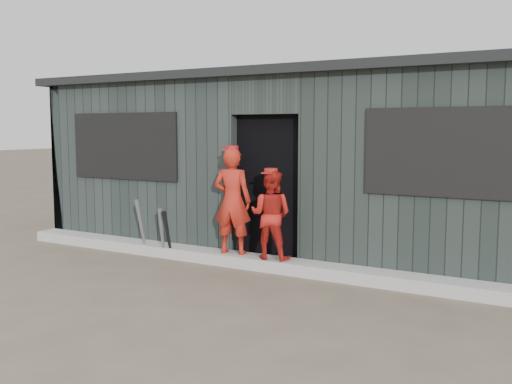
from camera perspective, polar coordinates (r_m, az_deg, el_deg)
The scene contains 9 objects.
ground at distance 6.07m, azimuth -8.56°, elevation -11.08°, with size 80.00×80.00×0.00m, color brown.
curb at distance 7.51m, azimuth 0.08°, elevation -7.02°, with size 8.00×0.36×0.15m, color #A8A7A2.
bat_left at distance 8.33m, azimuth -11.38°, elevation -3.45°, with size 0.07×0.07×0.83m, color gray.
bat_mid at distance 8.08m, azimuth -9.38°, elevation -4.08°, with size 0.07×0.07×0.72m, color gray.
bat_right at distance 8.00m, azimuth -8.81°, elevation -4.26°, with size 0.07×0.07×0.72m, color black.
player_red_left at distance 7.57m, azimuth -2.38°, elevation -0.90°, with size 0.52×0.34×1.42m, color red.
player_red_right at distance 7.27m, azimuth 1.49°, elevation -2.28°, with size 0.55×0.43×1.14m, color #B41D16.
player_grey_back at distance 7.74m, azimuth 4.90°, elevation -2.70°, with size 0.58×0.38×1.19m, color #A4A4A4.
dugout at distance 8.83m, azimuth 5.46°, elevation 2.91°, with size 8.30×3.30×2.62m.
Camera 1 is at (3.59, -4.54, 1.80)m, focal length 40.00 mm.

